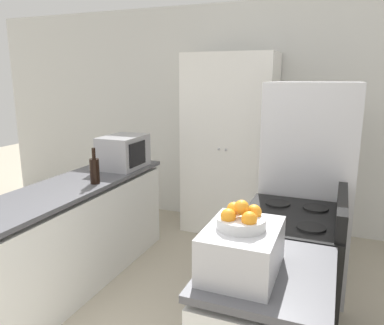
# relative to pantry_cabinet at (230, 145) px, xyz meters

# --- Properties ---
(wall_back) EXTENTS (7.00, 0.06, 2.60)m
(wall_back) POSITION_rel_pantry_cabinet_xyz_m (-0.00, 0.32, 0.29)
(wall_back) COLOR silver
(wall_back) RESTS_ON ground_plane
(counter_left) EXTENTS (0.60, 2.24, 0.89)m
(counter_left) POSITION_rel_pantry_cabinet_xyz_m (-0.91, -1.68, -0.58)
(counter_left) COLOR silver
(counter_left) RESTS_ON ground_plane
(pantry_cabinet) EXTENTS (1.00, 0.57, 2.02)m
(pantry_cabinet) POSITION_rel_pantry_cabinet_xyz_m (0.00, 0.00, 0.00)
(pantry_cabinet) COLOR white
(pantry_cabinet) RESTS_ON ground_plane
(stove) EXTENTS (0.66, 0.76, 1.05)m
(stove) POSITION_rel_pantry_cabinet_xyz_m (0.92, -1.68, -0.56)
(stove) COLOR black
(stove) RESTS_ON ground_plane
(refrigerator) EXTENTS (0.73, 0.77, 1.73)m
(refrigerator) POSITION_rel_pantry_cabinet_xyz_m (0.95, -0.87, -0.15)
(refrigerator) COLOR #B7B7BC
(refrigerator) RESTS_ON ground_plane
(microwave) EXTENTS (0.36, 0.48, 0.32)m
(microwave) POSITION_rel_pantry_cabinet_xyz_m (-0.81, -0.95, 0.04)
(microwave) COLOR #939399
(microwave) RESTS_ON counter_left
(wine_bottle) EXTENTS (0.08, 0.08, 0.31)m
(wine_bottle) POSITION_rel_pantry_cabinet_xyz_m (-0.73, -1.53, -0.01)
(wine_bottle) COLOR black
(wine_bottle) RESTS_ON counter_left
(toaster_oven) EXTENTS (0.33, 0.43, 0.22)m
(toaster_oven) POSITION_rel_pantry_cabinet_xyz_m (0.79, -2.51, -0.01)
(toaster_oven) COLOR #B2B2B7
(toaster_oven) RESTS_ON counter_right
(fruit_bowl) EXTENTS (0.22, 0.22, 0.13)m
(fruit_bowl) POSITION_rel_pantry_cabinet_xyz_m (0.78, -2.51, 0.14)
(fruit_bowl) COLOR silver
(fruit_bowl) RESTS_ON toaster_oven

